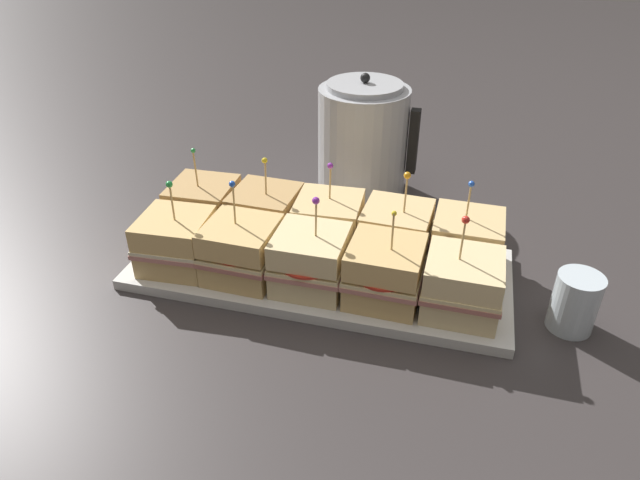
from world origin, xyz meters
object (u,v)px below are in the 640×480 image
at_px(sandwich_back_far_left, 204,208).
at_px(sandwich_back_center, 328,224).
at_px(kettle_steel, 363,140).
at_px(drinking_glass, 575,302).
at_px(sandwich_front_far_right, 462,285).
at_px(sandwich_back_left, 266,215).
at_px(sandwich_front_right, 385,272).
at_px(sandwich_back_far_right, 466,243).
at_px(sandwich_front_center, 310,260).
at_px(sandwich_back_right, 396,234).
at_px(sandwich_front_far_left, 176,241).
at_px(sandwich_front_left, 242,250).
at_px(serving_platter, 320,269).

relative_size(sandwich_back_far_left, sandwich_back_center, 1.04).
bearing_deg(kettle_steel, drinking_glass, -42.69).
xyz_separation_m(sandwich_front_far_right, sandwich_back_left, (-0.36, 0.12, 0.00)).
bearing_deg(sandwich_front_right, sandwich_front_far_right, 0.00).
xyz_separation_m(sandwich_back_center, sandwich_back_far_right, (0.24, -0.00, 0.00)).
bearing_deg(sandwich_front_center, kettle_steel, 89.08).
relative_size(sandwich_front_center, drinking_glass, 1.74).
distance_m(sandwich_front_center, sandwich_back_left, 0.17).
xyz_separation_m(sandwich_front_center, sandwich_back_right, (0.12, 0.12, 0.00)).
xyz_separation_m(sandwich_front_center, sandwich_back_center, (-0.00, 0.12, -0.00)).
bearing_deg(sandwich_front_far_left, sandwich_back_left, 45.65).
relative_size(sandwich_back_far_left, sandwich_back_left, 1.03).
relative_size(sandwich_back_left, sandwich_back_far_right, 1.00).
bearing_deg(sandwich_back_center, kettle_steel, 88.59).
xyz_separation_m(sandwich_front_right, sandwich_back_far_left, (-0.36, 0.12, 0.00)).
relative_size(sandwich_back_far_left, sandwich_back_far_right, 1.03).
distance_m(sandwich_back_center, sandwich_back_right, 0.12).
bearing_deg(sandwich_back_far_right, kettle_steel, 130.47).
relative_size(sandwich_front_far_right, sandwich_back_center, 1.02).
xyz_separation_m(sandwich_front_far_left, sandwich_front_center, (0.24, 0.00, 0.00)).
relative_size(sandwich_front_far_left, sandwich_back_far_right, 0.99).
xyz_separation_m(sandwich_front_far_right, sandwich_back_far_left, (-0.48, 0.12, 0.00)).
distance_m(sandwich_front_right, sandwich_back_center, 0.17).
bearing_deg(sandwich_back_right, drinking_glass, -18.42).
height_order(sandwich_front_right, sandwich_front_far_right, sandwich_front_far_right).
xyz_separation_m(sandwich_front_left, sandwich_front_right, (0.24, -0.00, -0.00)).
relative_size(serving_platter, sandwich_front_far_left, 3.96).
relative_size(sandwich_front_far_left, drinking_glass, 1.73).
relative_size(sandwich_front_far_left, sandwich_back_center, 1.00).
relative_size(sandwich_front_left, sandwich_back_far_right, 1.04).
bearing_deg(kettle_steel, sandwich_back_far_right, -49.53).
bearing_deg(sandwich_front_far_left, drinking_glass, 2.03).
bearing_deg(sandwich_front_left, sandwich_back_left, 90.38).
distance_m(sandwich_front_right, sandwich_front_far_right, 0.12).
bearing_deg(drinking_glass, sandwich_front_far_left, -177.97).
relative_size(serving_platter, sandwich_back_right, 3.81).
bearing_deg(sandwich_back_right, serving_platter, -154.44).
relative_size(sandwich_front_right, sandwich_back_center, 1.00).
relative_size(sandwich_front_far_left, sandwich_back_far_left, 0.96).
distance_m(sandwich_back_far_right, drinking_glass, 0.20).
bearing_deg(sandwich_front_center, sandwich_back_far_right, 26.09).
bearing_deg(sandwich_front_far_right, sandwich_front_center, 179.75).
distance_m(sandwich_front_left, sandwich_back_left, 0.12).
distance_m(sandwich_front_left, kettle_steel, 0.42).
bearing_deg(sandwich_back_center, sandwich_back_far_left, -179.64).
bearing_deg(sandwich_front_right, sandwich_front_far_left, 179.97).
bearing_deg(serving_platter, sandwich_front_far_right, -14.19).
height_order(sandwich_front_far_left, sandwich_back_right, sandwich_back_right).
xyz_separation_m(serving_platter, sandwich_front_center, (-0.00, -0.06, 0.06)).
relative_size(sandwich_front_right, sandwich_back_left, 0.99).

